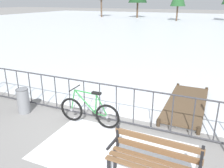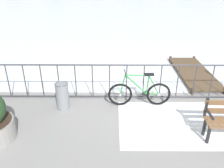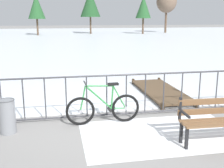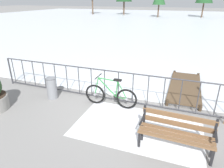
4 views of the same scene
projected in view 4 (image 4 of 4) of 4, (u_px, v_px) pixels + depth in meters
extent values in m
plane|color=gray|center=(118.00, 102.00, 6.74)|extent=(160.00, 160.00, 0.00)
cube|color=silver|center=(177.00, 21.00, 31.25)|extent=(80.00, 56.00, 0.03)
cube|color=white|center=(137.00, 127.00, 5.40)|extent=(3.32, 1.99, 0.01)
cylinder|color=#38383D|center=(119.00, 72.00, 6.33)|extent=(9.00, 0.04, 0.04)
cylinder|color=#38383D|center=(118.00, 100.00, 6.70)|extent=(9.00, 0.04, 0.04)
cylinder|color=#38383D|center=(10.00, 71.00, 7.97)|extent=(0.06, 0.06, 1.05)
cylinder|color=#38383D|center=(14.00, 71.00, 7.89)|extent=(0.03, 0.03, 0.97)
cylinder|color=#38383D|center=(24.00, 72.00, 7.74)|extent=(0.03, 0.03, 0.97)
cylinder|color=#38383D|center=(34.00, 74.00, 7.59)|extent=(0.03, 0.03, 0.97)
cylinder|color=#38383D|center=(44.00, 75.00, 7.43)|extent=(0.03, 0.03, 0.97)
cylinder|color=#38383D|center=(55.00, 77.00, 7.28)|extent=(0.03, 0.03, 0.97)
cylinder|color=#38383D|center=(67.00, 79.00, 7.13)|extent=(0.03, 0.03, 0.97)
cylinder|color=#38383D|center=(79.00, 80.00, 6.97)|extent=(0.03, 0.03, 0.97)
cylinder|color=#38383D|center=(91.00, 82.00, 6.82)|extent=(0.03, 0.03, 0.97)
cylinder|color=#38383D|center=(105.00, 84.00, 6.67)|extent=(0.03, 0.03, 0.97)
cylinder|color=#38383D|center=(118.00, 86.00, 6.52)|extent=(0.03, 0.03, 0.97)
cylinder|color=#38383D|center=(133.00, 88.00, 6.36)|extent=(0.03, 0.03, 0.97)
cylinder|color=#38383D|center=(148.00, 90.00, 6.21)|extent=(0.03, 0.03, 0.97)
cylinder|color=#38383D|center=(164.00, 93.00, 6.06)|extent=(0.03, 0.03, 0.97)
cylinder|color=#38383D|center=(181.00, 95.00, 5.90)|extent=(0.03, 0.03, 0.97)
cylinder|color=#38383D|center=(198.00, 98.00, 5.75)|extent=(0.03, 0.03, 0.97)
cylinder|color=#38383D|center=(217.00, 101.00, 5.60)|extent=(0.03, 0.03, 0.97)
torus|color=black|center=(127.00, 99.00, 6.19)|extent=(0.66, 0.08, 0.66)
cylinder|color=gray|center=(127.00, 99.00, 6.19)|extent=(0.08, 0.06, 0.08)
torus|color=black|center=(95.00, 94.00, 6.51)|extent=(0.66, 0.08, 0.66)
cylinder|color=gray|center=(95.00, 94.00, 6.51)|extent=(0.08, 0.06, 0.08)
cylinder|color=#2D843D|center=(117.00, 89.00, 6.18)|extent=(0.08, 0.04, 0.53)
cylinder|color=#2D843D|center=(107.00, 87.00, 6.27)|extent=(0.61, 0.05, 0.59)
cylinder|color=#2D843D|center=(108.00, 80.00, 6.16)|extent=(0.63, 0.05, 0.07)
cylinder|color=#2D843D|center=(121.00, 98.00, 6.24)|extent=(0.34, 0.04, 0.05)
cylinder|color=#2D843D|center=(122.00, 90.00, 6.13)|extent=(0.32, 0.04, 0.56)
cylinder|color=#2D843D|center=(97.00, 86.00, 6.38)|extent=(0.16, 0.04, 0.59)
cube|color=black|center=(118.00, 80.00, 6.05)|extent=(0.24, 0.11, 0.05)
cylinder|color=black|center=(98.00, 76.00, 6.22)|extent=(0.04, 0.52, 0.03)
cylinder|color=black|center=(116.00, 97.00, 6.29)|extent=(0.18, 0.02, 0.18)
cube|color=brown|center=(176.00, 131.00, 4.50)|extent=(1.60, 0.16, 0.04)
cube|color=brown|center=(176.00, 135.00, 4.37)|extent=(1.60, 0.16, 0.04)
cube|color=brown|center=(175.00, 140.00, 4.24)|extent=(1.60, 0.16, 0.04)
cube|color=brown|center=(178.00, 124.00, 4.53)|extent=(1.60, 0.11, 0.12)
cube|color=brown|center=(179.00, 116.00, 4.45)|extent=(1.60, 0.11, 0.12)
cube|color=black|center=(212.00, 157.00, 4.08)|extent=(0.05, 0.06, 0.44)
cube|color=black|center=(212.00, 149.00, 4.30)|extent=(0.05, 0.06, 0.44)
cube|color=black|center=(216.00, 128.00, 4.23)|extent=(0.05, 0.05, 0.45)
cube|color=black|center=(216.00, 136.00, 4.03)|extent=(0.05, 0.40, 0.04)
cube|color=black|center=(139.00, 139.00, 4.61)|extent=(0.05, 0.06, 0.44)
cube|color=black|center=(142.00, 132.00, 4.84)|extent=(0.05, 0.06, 0.44)
cube|color=black|center=(145.00, 114.00, 4.76)|extent=(0.05, 0.05, 0.45)
cube|color=black|center=(142.00, 120.00, 4.56)|extent=(0.05, 0.40, 0.04)
cylinder|color=gray|center=(52.00, 88.00, 6.85)|extent=(0.34, 0.34, 0.72)
torus|color=#494A4E|center=(51.00, 78.00, 6.71)|extent=(0.35, 0.35, 0.02)
cube|color=brown|center=(185.00, 87.00, 7.59)|extent=(1.10, 2.99, 0.06)
cylinder|color=#3C2E20|center=(167.00, 103.00, 6.46)|extent=(0.10, 0.10, 0.20)
cylinder|color=#3C2E20|center=(200.00, 108.00, 6.15)|extent=(0.10, 0.10, 0.20)
cylinder|color=#3C2E20|center=(174.00, 73.00, 9.04)|extent=(0.10, 0.10, 0.20)
cylinder|color=#3C2E20|center=(198.00, 76.00, 8.73)|extent=(0.10, 0.10, 0.20)
cylinder|color=brown|center=(124.00, 4.00, 41.48)|extent=(0.32, 0.32, 4.32)
cylinder|color=brown|center=(159.00, 7.00, 35.73)|extent=(0.24, 0.24, 3.62)
cylinder|color=brown|center=(203.00, 6.00, 35.42)|extent=(0.24, 0.24, 4.04)
cylinder|color=brown|center=(93.00, 5.00, 42.68)|extent=(0.29, 0.29, 3.61)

